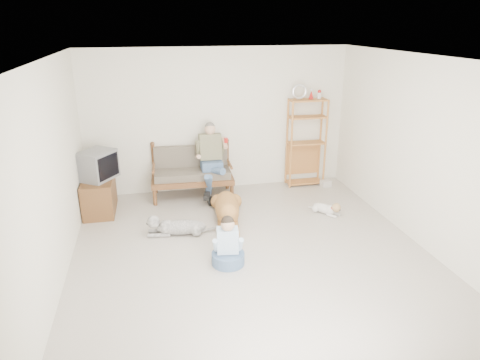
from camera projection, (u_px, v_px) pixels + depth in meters
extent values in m
plane|color=beige|center=(252.00, 256.00, 6.06)|extent=(5.50, 5.50, 0.00)
plane|color=white|center=(255.00, 59.00, 5.12)|extent=(5.50, 5.50, 0.00)
plane|color=silver|center=(218.00, 121.00, 8.10)|extent=(5.00, 0.00, 5.00)
plane|color=silver|center=(346.00, 284.00, 3.07)|extent=(5.00, 0.00, 5.00)
plane|color=silver|center=(50.00, 180.00, 5.09)|extent=(0.00, 5.50, 5.50)
plane|color=silver|center=(423.00, 154.00, 6.09)|extent=(0.00, 5.50, 5.50)
cube|color=brown|center=(192.00, 179.00, 7.99)|extent=(1.53, 0.77, 0.10)
cube|color=#685D4F|center=(192.00, 173.00, 7.95)|extent=(1.41, 0.67, 0.13)
cube|color=#685D4F|center=(190.00, 157.00, 8.09)|extent=(1.38, 0.19, 0.45)
cylinder|color=brown|center=(190.00, 146.00, 8.07)|extent=(1.40, 0.12, 0.05)
cylinder|color=brown|center=(156.00, 198.00, 7.65)|extent=(0.07, 0.07, 0.30)
cylinder|color=brown|center=(154.00, 170.00, 8.08)|extent=(0.07, 0.07, 0.95)
cylinder|color=brown|center=(232.00, 192.00, 7.93)|extent=(0.07, 0.07, 0.30)
cylinder|color=brown|center=(226.00, 165.00, 8.36)|extent=(0.07, 0.07, 0.95)
cube|color=slate|center=(211.00, 165.00, 7.95)|extent=(0.38, 0.36, 0.19)
cube|color=#797455|center=(210.00, 147.00, 7.92)|extent=(0.40, 0.28, 0.50)
sphere|color=tan|center=(210.00, 129.00, 7.77)|extent=(0.20, 0.20, 0.20)
sphere|color=#5F5A54|center=(210.00, 127.00, 7.78)|extent=(0.18, 0.18, 0.18)
cylinder|color=#B11612|center=(226.00, 140.00, 7.72)|extent=(0.07, 0.07, 0.09)
cube|color=#C5863E|center=(309.00, 100.00, 8.14)|extent=(0.73, 0.30, 0.03)
torus|color=silver|center=(299.00, 92.00, 8.04)|extent=(0.30, 0.05, 0.30)
cone|color=#B11612|center=(311.00, 95.00, 8.12)|extent=(0.10, 0.10, 0.15)
cylinder|color=#C5863E|center=(291.00, 146.00, 8.24)|extent=(0.04, 0.04, 1.73)
cylinder|color=#C5863E|center=(287.00, 142.00, 8.49)|extent=(0.04, 0.04, 1.73)
cylinder|color=#C5863E|center=(326.00, 144.00, 8.38)|extent=(0.04, 0.04, 1.73)
cylinder|color=#C5863E|center=(320.00, 140.00, 8.63)|extent=(0.04, 0.04, 1.73)
cube|color=silver|center=(326.00, 183.00, 8.57)|extent=(0.22, 0.17, 0.13)
cube|color=brown|center=(99.00, 196.00, 7.36)|extent=(0.52, 0.91, 0.60)
cube|color=brown|center=(83.00, 202.00, 7.11)|extent=(0.03, 0.40, 0.50)
cube|color=brown|center=(86.00, 192.00, 7.52)|extent=(0.03, 0.40, 0.50)
cube|color=slate|center=(97.00, 165.00, 7.21)|extent=(0.72, 0.75, 0.49)
cube|color=black|center=(108.00, 167.00, 7.12)|extent=(0.30, 0.42, 0.39)
cube|color=silver|center=(155.00, 178.00, 8.21)|extent=(0.12, 0.02, 0.08)
ellipsoid|color=#A57439|center=(227.00, 207.00, 7.22)|extent=(0.57, 1.19, 0.36)
sphere|color=#A57439|center=(228.00, 214.00, 6.89)|extent=(0.36, 0.36, 0.36)
sphere|color=#A57439|center=(228.00, 213.00, 6.57)|extent=(0.28, 0.28, 0.28)
ellipsoid|color=#A57439|center=(229.00, 218.00, 6.46)|extent=(0.15, 0.22, 0.11)
cylinder|color=#A57439|center=(226.00, 199.00, 7.79)|extent=(0.15, 0.46, 0.06)
ellipsoid|color=#A57439|center=(222.00, 212.00, 6.59)|extent=(0.08, 0.10, 0.14)
ellipsoid|color=#A57439|center=(235.00, 212.00, 6.60)|extent=(0.08, 0.10, 0.14)
ellipsoid|color=silver|center=(181.00, 227.00, 6.64)|extent=(0.79, 0.35, 0.23)
sphere|color=silver|center=(166.00, 227.00, 6.62)|extent=(0.23, 0.23, 0.23)
sphere|color=silver|center=(153.00, 222.00, 6.56)|extent=(0.20, 0.20, 0.20)
ellipsoid|color=silver|center=(148.00, 223.00, 6.56)|extent=(0.15, 0.10, 0.08)
cylinder|color=silver|center=(206.00, 230.00, 6.70)|extent=(0.31, 0.11, 0.04)
ellipsoid|color=silver|center=(155.00, 220.00, 6.63)|extent=(0.07, 0.05, 0.10)
ellipsoid|color=silver|center=(154.00, 224.00, 6.50)|extent=(0.07, 0.05, 0.10)
ellipsoid|color=silver|center=(324.00, 208.00, 7.38)|extent=(0.40, 0.46, 0.17)
sphere|color=silver|center=(330.00, 210.00, 7.30)|extent=(0.17, 0.17, 0.17)
sphere|color=tan|center=(336.00, 208.00, 7.21)|extent=(0.15, 0.15, 0.15)
ellipsoid|color=tan|center=(340.00, 210.00, 7.17)|extent=(0.12, 0.13, 0.06)
cylinder|color=silver|center=(313.00, 208.00, 7.54)|extent=(0.16, 0.12, 0.03)
cone|color=tan|center=(334.00, 206.00, 7.17)|extent=(0.05, 0.05, 0.05)
cone|color=tan|center=(337.00, 204.00, 7.24)|extent=(0.05, 0.05, 0.05)
torus|color=#B11612|center=(335.00, 208.00, 7.23)|extent=(0.14, 0.14, 0.02)
cylinder|color=slate|center=(228.00, 258.00, 5.84)|extent=(0.45, 0.45, 0.16)
cube|color=silver|center=(228.00, 240.00, 5.76)|extent=(0.31, 0.22, 0.35)
sphere|color=tan|center=(228.00, 224.00, 5.66)|extent=(0.18, 0.18, 0.18)
sphere|color=black|center=(228.00, 222.00, 5.66)|extent=(0.17, 0.17, 0.17)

